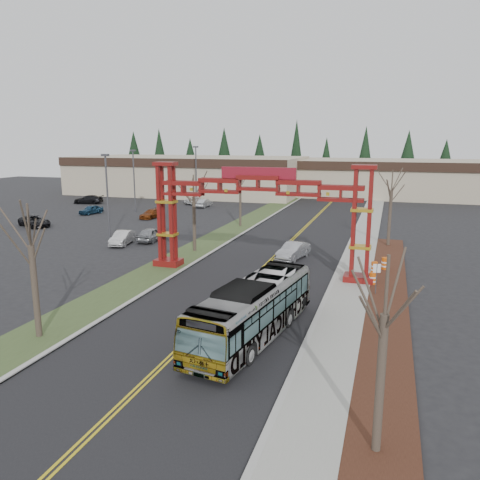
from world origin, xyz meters
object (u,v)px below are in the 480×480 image
at_px(light_pole_near, 107,191).
at_px(parked_car_near_b, 123,238).
at_px(silver_sedan, 293,251).
at_px(street_sign, 377,273).
at_px(bare_tree_right_far, 391,191).
at_px(light_pole_mid, 134,176).
at_px(transit_bus, 253,310).
at_px(parked_car_far_b, 197,200).
at_px(bare_tree_median_near, 31,246).
at_px(bare_tree_right_near, 385,315).
at_px(retail_building_west, 189,175).
at_px(bare_tree_median_mid, 194,197).
at_px(parked_car_mid_b, 91,210).
at_px(bare_tree_median_far, 240,183).
at_px(barrel_north, 385,264).
at_px(light_pole_far, 196,170).
at_px(parked_car_far_c, 88,199).
at_px(parked_car_mid_a, 151,214).
at_px(barrel_mid, 374,268).
at_px(parked_car_far_a, 204,203).
at_px(parked_car_near_a, 151,234).
at_px(retail_building_east, 392,178).
at_px(parked_car_near_c, 34,221).
at_px(barrel_south, 373,279).

bearing_deg(light_pole_near, parked_car_near_b, -34.28).
xyz_separation_m(silver_sedan, street_sign, (7.58, -8.50, 0.88)).
distance_m(bare_tree_right_far, light_pole_mid, 39.23).
bearing_deg(transit_bus, parked_car_far_b, 124.90).
xyz_separation_m(bare_tree_median_near, bare_tree_right_near, (18.00, -4.44, -0.13)).
distance_m(retail_building_west, bare_tree_median_near, 73.19).
relative_size(parked_car_far_b, bare_tree_median_mid, 0.60).
relative_size(transit_bus, light_pole_mid, 1.22).
height_order(parked_car_mid_b, bare_tree_median_far, bare_tree_median_far).
bearing_deg(light_pole_mid, transit_bus, -52.42).
xyz_separation_m(silver_sedan, bare_tree_median_far, (-9.77, 14.49, 4.77)).
relative_size(silver_sedan, light_pole_mid, 0.48).
bearing_deg(barrel_north, bare_tree_median_mid, 175.22).
xyz_separation_m(light_pole_mid, light_pole_far, (4.57, 13.02, 0.24)).
height_order(parked_car_far_c, barrel_north, parked_car_far_c).
bearing_deg(parked_car_mid_a, bare_tree_median_near, -63.75).
height_order(parked_car_near_b, bare_tree_median_far, bare_tree_median_far).
bearing_deg(transit_bus, light_pole_far, 124.78).
xyz_separation_m(silver_sedan, bare_tree_median_near, (-9.77, -21.62, 4.40)).
height_order(bare_tree_median_far, barrel_mid, bare_tree_median_far).
relative_size(bare_tree_right_far, barrel_north, 7.09).
xyz_separation_m(bare_tree_right_near, light_pole_mid, (-37.01, 47.32, 0.39)).
distance_m(retail_building_west, transit_bus, 74.10).
relative_size(parked_car_far_a, light_pole_far, 0.43).
bearing_deg(silver_sedan, retail_building_west, 136.84).
distance_m(retail_building_west, barrel_mid, 64.33).
xyz_separation_m(parked_car_far_b, barrel_north, (31.61, -34.20, -0.07)).
xyz_separation_m(parked_car_mid_b, light_pole_far, (9.77, 16.88, 4.99)).
relative_size(bare_tree_median_mid, bare_tree_median_far, 1.00).
relative_size(parked_car_near_a, bare_tree_median_far, 0.59).
distance_m(bare_tree_right_far, barrel_mid, 12.27).
xyz_separation_m(retail_building_east, bare_tree_median_near, (-18.00, -77.79, 1.64)).
xyz_separation_m(transit_bus, light_pole_far, (-25.66, 52.31, 4.06)).
bearing_deg(parked_car_near_a, light_pole_mid, -56.89).
bearing_deg(bare_tree_right_near, transit_bus, 130.16).
relative_size(retail_building_east, parked_car_near_c, 7.44).
distance_m(bare_tree_median_near, light_pole_far, 57.74).
relative_size(parked_car_near_c, parked_car_mid_b, 1.32).
relative_size(parked_car_near_b, light_pole_far, 0.44).
xyz_separation_m(retail_building_east, street_sign, (-0.65, -64.67, -1.88)).
height_order(parked_car_mid_a, parked_car_far_a, parked_car_far_a).
height_order(light_pole_mid, barrel_south, light_pole_mid).
xyz_separation_m(parked_car_near_b, parked_car_mid_b, (-15.82, 16.94, -0.06)).
bearing_deg(parked_car_near_c, parked_car_near_b, -85.12).
relative_size(transit_bus, bare_tree_median_near, 1.55).
bearing_deg(street_sign, parked_car_near_c, 160.64).
height_order(parked_car_near_a, parked_car_mid_a, parked_car_near_a).
relative_size(bare_tree_median_near, bare_tree_right_near, 1.05).
relative_size(parked_car_near_c, barrel_south, 5.15).
bearing_deg(bare_tree_median_near, light_pole_mid, 113.91).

